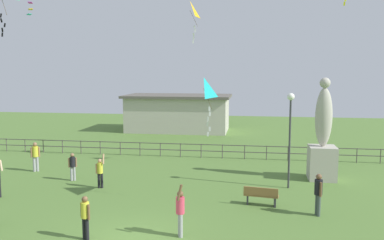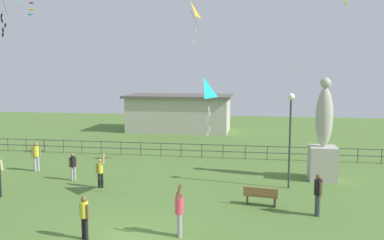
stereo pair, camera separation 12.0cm
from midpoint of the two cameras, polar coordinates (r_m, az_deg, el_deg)
name	(u,v)px [view 1 (the left image)]	position (r m, az deg, el deg)	size (l,w,h in m)	color
statue_monument	(323,144)	(23.05, 17.74, -3.28)	(1.42, 1.42, 5.54)	#B2AD9E
lamppost	(290,120)	(20.67, 13.47, -0.03)	(0.36, 0.36, 4.81)	#38383D
park_bench	(261,195)	(18.34, 9.48, -10.41)	(1.54, 0.63, 0.85)	olive
person_0	(318,192)	(17.53, 17.13, -9.61)	(0.32, 0.51, 1.74)	#3F4C47
person_2	(73,165)	(22.87, -16.57, -6.06)	(0.42, 0.28, 1.51)	#99999E
person_3	(180,210)	(14.78, -1.91, -12.48)	(0.31, 0.54, 1.98)	#99999E
person_4	(35,155)	(25.59, -21.27, -4.57)	(0.46, 0.33, 1.74)	#99999E
person_5	(85,215)	(15.03, -15.00, -12.74)	(0.43, 0.29, 1.57)	black
person_7	(100,171)	(21.13, -12.95, -6.97)	(0.48, 0.28, 1.76)	black
kite_0	(204,91)	(17.48, 1.51, 4.13)	(0.71, 1.16, 2.52)	#19B2B2
kite_3	(190,12)	(25.27, -0.39, 14.93)	(0.81, 0.91, 2.47)	yellow
waterfront_railing	(184,148)	(27.82, -1.23, -3.97)	(36.02, 0.06, 0.95)	#4C4742
pavilion_building	(178,113)	(39.81, -2.04, 1.04)	(10.21, 5.57, 3.53)	#B7B2A3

